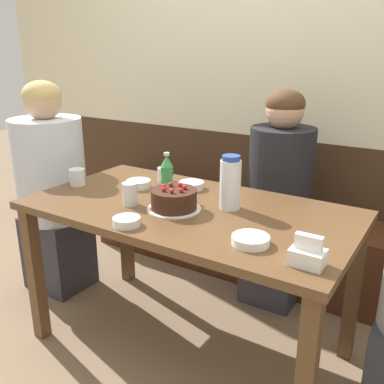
# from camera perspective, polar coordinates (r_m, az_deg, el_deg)

# --- Properties ---
(ground_plane) EXTENTS (12.00, 12.00, 0.00)m
(ground_plane) POSITION_cam_1_polar(r_m,az_deg,el_deg) (2.25, -0.44, -19.65)
(ground_plane) COLOR #846B51
(back_wall) EXTENTS (4.80, 0.04, 2.50)m
(back_wall) POSITION_cam_1_polar(r_m,az_deg,el_deg) (2.71, 12.02, 15.16)
(back_wall) COLOR #3D2819
(back_wall) RESTS_ON ground_plane
(bench_seat) EXTENTS (2.41, 0.38, 0.45)m
(bench_seat) POSITION_cam_1_polar(r_m,az_deg,el_deg) (2.77, 8.96, -6.64)
(bench_seat) COLOR #472314
(bench_seat) RESTS_ON ground_plane
(dining_table) EXTENTS (1.45, 0.77, 0.73)m
(dining_table) POSITION_cam_1_polar(r_m,az_deg,el_deg) (1.92, -0.49, -4.49)
(dining_table) COLOR brown
(dining_table) RESTS_ON ground_plane
(birthday_cake) EXTENTS (0.23, 0.23, 0.11)m
(birthday_cake) POSITION_cam_1_polar(r_m,az_deg,el_deg) (1.84, -2.43, -1.03)
(birthday_cake) COLOR white
(birthday_cake) RESTS_ON dining_table
(water_pitcher) EXTENTS (0.09, 0.09, 0.24)m
(water_pitcher) POSITION_cam_1_polar(r_m,az_deg,el_deg) (1.83, 5.14, 1.19)
(water_pitcher) COLOR white
(water_pitcher) RESTS_ON dining_table
(soju_bottle) EXTENTS (0.06, 0.06, 0.20)m
(soju_bottle) POSITION_cam_1_polar(r_m,az_deg,el_deg) (2.02, -3.36, 2.31)
(soju_bottle) COLOR #388E4C
(soju_bottle) RESTS_ON dining_table
(napkin_holder) EXTENTS (0.11, 0.08, 0.11)m
(napkin_holder) POSITION_cam_1_polar(r_m,az_deg,el_deg) (1.43, 15.16, -8.02)
(napkin_holder) COLOR white
(napkin_holder) RESTS_ON dining_table
(bowl_soup_white) EXTENTS (0.14, 0.14, 0.03)m
(bowl_soup_white) POSITION_cam_1_polar(r_m,az_deg,el_deg) (1.54, 7.82, -6.37)
(bowl_soup_white) COLOR white
(bowl_soup_white) RESTS_ON dining_table
(bowl_rice_small) EXTENTS (0.11, 0.11, 0.03)m
(bowl_rice_small) POSITION_cam_1_polar(r_m,az_deg,el_deg) (1.70, -8.71, -3.90)
(bowl_rice_small) COLOR white
(bowl_rice_small) RESTS_ON dining_table
(bowl_side_dish) EXTENTS (0.12, 0.12, 0.03)m
(bowl_side_dish) POSITION_cam_1_polar(r_m,az_deg,el_deg) (2.12, -0.08, 0.92)
(bowl_side_dish) COLOR white
(bowl_side_dish) RESTS_ON dining_table
(bowl_sauce_shallow) EXTENTS (0.12, 0.12, 0.04)m
(bowl_sauce_shallow) POSITION_cam_1_polar(r_m,az_deg,el_deg) (2.15, -7.14, 1.09)
(bowl_sauce_shallow) COLOR white
(bowl_sauce_shallow) RESTS_ON dining_table
(glass_water_tall) EXTENTS (0.08, 0.08, 0.08)m
(glass_water_tall) POSITION_cam_1_polar(r_m,az_deg,el_deg) (2.24, -15.07, 1.93)
(glass_water_tall) COLOR silver
(glass_water_tall) RESTS_ON dining_table
(glass_tumbler_short) EXTENTS (0.07, 0.07, 0.10)m
(glass_tumbler_short) POSITION_cam_1_polar(r_m,az_deg,el_deg) (1.91, -8.27, -0.26)
(glass_tumbler_short) COLOR silver
(glass_tumbler_short) RESTS_ON dining_table
(glass_shot_small) EXTENTS (0.07, 0.07, 0.07)m
(glass_shot_small) POSITION_cam_1_polar(r_m,az_deg,el_deg) (2.25, -3.71, 2.39)
(glass_shot_small) COLOR silver
(glass_shot_small) RESTS_ON dining_table
(person_teal_shirt) EXTENTS (0.39, 0.39, 1.23)m
(person_teal_shirt) POSITION_cam_1_polar(r_m,az_deg,el_deg) (2.60, -18.16, 0.42)
(person_teal_shirt) COLOR #33333D
(person_teal_shirt) RESTS_ON ground_plane
(person_pale_blue_shirt) EXTENTS (0.35, 0.35, 1.20)m
(person_pale_blue_shirt) POSITION_cam_1_polar(r_m,az_deg,el_deg) (2.41, 11.48, -1.40)
(person_pale_blue_shirt) COLOR #33333D
(person_pale_blue_shirt) RESTS_ON ground_plane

